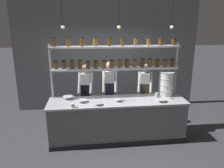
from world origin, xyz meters
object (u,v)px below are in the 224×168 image
at_px(prep_bowl_near_left, 98,104).
at_px(prep_bowl_center_back, 83,101).
at_px(prep_bowl_near_right, 118,100).
at_px(chef_center, 110,90).
at_px(chef_right, 145,91).
at_px(serving_cup_by_board, 72,106).
at_px(container_stack, 166,84).
at_px(prep_bowl_far_left, 68,98).
at_px(chef_left, 86,92).
at_px(serving_cup_front, 157,95).
at_px(spice_shelf_unit, 116,60).
at_px(prep_bowl_center_front, 162,101).

bearing_deg(prep_bowl_near_left, prep_bowl_center_back, 146.81).
relative_size(prep_bowl_center_back, prep_bowl_near_right, 1.23).
bearing_deg(prep_bowl_near_left, chef_center, 70.24).
xyz_separation_m(chef_right, serving_cup_by_board, (-1.74, -0.99, 0.06)).
height_order(container_stack, prep_bowl_far_left, container_stack).
relative_size(prep_bowl_near_left, serving_cup_by_board, 1.97).
xyz_separation_m(chef_left, prep_bowl_near_right, (0.69, -0.84, 0.04)).
xyz_separation_m(container_stack, serving_cup_front, (-0.24, -0.10, -0.23)).
bearing_deg(prep_bowl_center_back, spice_shelf_unit, 25.26).
bearing_deg(prep_bowl_near_right, prep_bowl_center_back, 177.56).
xyz_separation_m(prep_bowl_near_left, prep_bowl_near_right, (0.44, 0.18, -0.00)).
bearing_deg(prep_bowl_far_left, prep_bowl_center_front, -11.74).
bearing_deg(prep_bowl_far_left, prep_bowl_near_left, -35.38).
bearing_deg(serving_cup_by_board, container_stack, 14.20).
bearing_deg(chef_center, chef_right, 4.54).
height_order(chef_left, prep_bowl_center_back, chef_left).
distance_m(chef_center, serving_cup_front, 1.16).
height_order(prep_bowl_center_back, serving_cup_by_board, serving_cup_by_board).
distance_m(chef_center, prep_bowl_near_left, 0.99).
bearing_deg(prep_bowl_near_right, chef_center, 97.79).
distance_m(prep_bowl_far_left, serving_cup_by_board, 0.54).
distance_m(spice_shelf_unit, prep_bowl_near_left, 1.08).
bearing_deg(chef_left, serving_cup_by_board, -93.37).
relative_size(prep_bowl_far_left, serving_cup_by_board, 2.77).
relative_size(spice_shelf_unit, chef_center, 1.74).
bearing_deg(spice_shelf_unit, chef_left, 145.89).
distance_m(spice_shelf_unit, prep_bowl_near_right, 0.90).
distance_m(container_stack, prep_bowl_near_left, 1.68).
relative_size(spice_shelf_unit, prep_bowl_near_left, 16.83).
bearing_deg(container_stack, serving_cup_front, -156.71).
xyz_separation_m(chef_right, prep_bowl_near_right, (-0.79, -0.74, 0.04)).
relative_size(spice_shelf_unit, serving_cup_by_board, 33.06).
bearing_deg(chef_center, prep_bowl_center_front, -35.89).
relative_size(chef_left, prep_bowl_near_right, 9.53).
bearing_deg(prep_bowl_far_left, chef_center, 26.05).
xyz_separation_m(chef_left, serving_cup_front, (1.60, -0.67, 0.07)).
distance_m(prep_bowl_near_left, prep_bowl_center_front, 1.35).
distance_m(prep_bowl_center_back, prep_bowl_near_right, 0.76).
relative_size(container_stack, serving_cup_by_board, 6.40).
bearing_deg(chef_right, spice_shelf_unit, -139.99).
bearing_deg(prep_bowl_center_back, serving_cup_by_board, -125.02).
relative_size(container_stack, prep_bowl_near_left, 3.26).
height_order(chef_right, serving_cup_by_board, chef_right).
bearing_deg(prep_bowl_near_left, serving_cup_by_board, -171.89).
bearing_deg(serving_cup_by_board, prep_bowl_far_left, 102.83).
bearing_deg(serving_cup_front, spice_shelf_unit, 167.26).
height_order(container_stack, serving_cup_by_board, container_stack).
distance_m(prep_bowl_center_front, prep_bowl_center_back, 1.68).
distance_m(prep_bowl_near_left, serving_cup_front, 1.39).
bearing_deg(prep_bowl_center_back, chef_center, 47.74).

